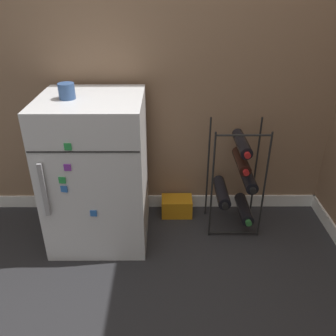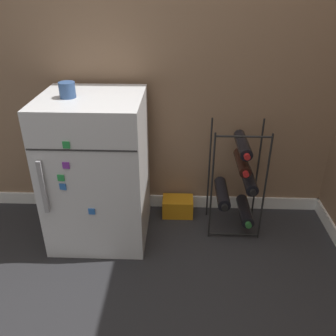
{
  "view_description": "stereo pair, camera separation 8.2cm",
  "coord_description": "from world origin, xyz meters",
  "px_view_note": "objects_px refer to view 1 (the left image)",
  "views": [
    {
      "loc": [
        -0.13,
        -1.45,
        1.47
      ],
      "look_at": [
        -0.12,
        0.45,
        0.45
      ],
      "focal_mm": 38.0,
      "sensor_mm": 36.0,
      "label": 1
    },
    {
      "loc": [
        -0.05,
        -1.45,
        1.47
      ],
      "look_at": [
        -0.12,
        0.45,
        0.45
      ],
      "focal_mm": 38.0,
      "sensor_mm": 36.0,
      "label": 2
    }
  ],
  "objects_px": {
    "wine_rack": "(239,179)",
    "fridge_top_cup": "(67,91)",
    "mini_fridge": "(97,172)",
    "soda_box": "(177,206)"
  },
  "relations": [
    {
      "from": "wine_rack",
      "to": "fridge_top_cup",
      "type": "distance_m",
      "value": 1.15
    },
    {
      "from": "wine_rack",
      "to": "fridge_top_cup",
      "type": "height_order",
      "value": "fridge_top_cup"
    },
    {
      "from": "mini_fridge",
      "to": "wine_rack",
      "type": "height_order",
      "value": "mini_fridge"
    },
    {
      "from": "wine_rack",
      "to": "soda_box",
      "type": "distance_m",
      "value": 0.49
    },
    {
      "from": "mini_fridge",
      "to": "fridge_top_cup",
      "type": "xyz_separation_m",
      "value": [
        -0.11,
        -0.02,
        0.49
      ]
    },
    {
      "from": "mini_fridge",
      "to": "fridge_top_cup",
      "type": "distance_m",
      "value": 0.51
    },
    {
      "from": "wine_rack",
      "to": "soda_box",
      "type": "height_order",
      "value": "wine_rack"
    },
    {
      "from": "wine_rack",
      "to": "fridge_top_cup",
      "type": "xyz_separation_m",
      "value": [
        -0.98,
        -0.11,
        0.6
      ]
    },
    {
      "from": "mini_fridge",
      "to": "soda_box",
      "type": "distance_m",
      "value": 0.66
    },
    {
      "from": "soda_box",
      "to": "wine_rack",
      "type": "bearing_deg",
      "value": -17.69
    }
  ]
}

